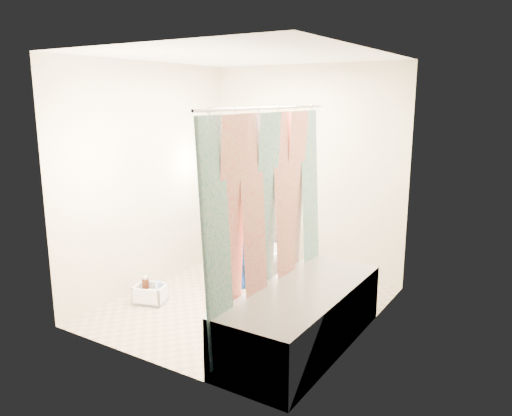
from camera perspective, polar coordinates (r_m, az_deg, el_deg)
The scene contains 14 objects.
floor at distance 5.07m, azimuth -1.30°, elevation -11.10°, with size 2.60×2.60×0.00m, color tan.
ceiling at distance 4.66m, azimuth -1.45°, elevation 17.03°, with size 2.40×2.60×0.02m, color white.
wall_back at distance 5.84m, azimuth 5.69°, elevation 4.26°, with size 2.40×0.02×2.40m, color beige.
wall_front at distance 3.73m, azimuth -12.44°, elevation -0.68°, with size 2.40×0.02×2.40m, color beige.
wall_left at distance 5.47m, azimuth -11.94°, elevation 3.49°, with size 0.02×2.60×2.40m, color beige.
wall_right at distance 4.19m, azimuth 12.44°, elevation 0.77°, with size 0.02×2.60×2.40m, color beige.
bathtub at distance 4.24m, azimuth 5.28°, elevation -12.14°, with size 0.70×1.75×0.50m.
curtain_rod at distance 4.01m, azimuth 1.48°, elevation 11.33°, with size 0.02×0.02×1.90m, color silver.
shower_curtain at distance 4.14m, azimuth 1.41°, elevation -1.65°, with size 0.06×1.75×1.80m, color white.
toilet at distance 5.54m, azimuth 1.83°, elevation -5.00°, with size 0.41×0.72×0.73m, color silver.
tank_lid at distance 5.41m, azimuth 1.70°, elevation -4.73°, with size 0.45×0.20×0.03m, color white.
tank_internals at distance 5.63m, azimuth 1.65°, elevation -0.94°, with size 0.17×0.10×0.24m.
plumber at distance 5.40m, azimuth -2.16°, elevation -0.97°, with size 0.56×0.37×1.55m, color #1022A7.
cleaning_caddy at distance 5.22m, azimuth -11.88°, elevation -9.67°, with size 0.36×0.32×0.23m.
Camera 1 is at (2.57, -3.88, 2.03)m, focal length 35.00 mm.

